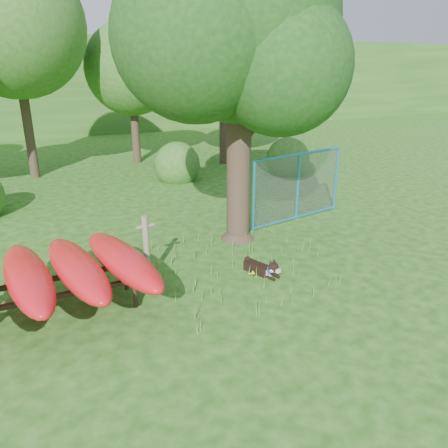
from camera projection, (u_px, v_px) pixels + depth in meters
name	position (u px, v px, depth m)	size (l,w,h in m)	color
ground	(241.00, 290.00, 8.83)	(80.00, 80.00, 0.00)	#1C4E0F
oak_tree	(238.00, 34.00, 9.77)	(5.96, 5.22, 7.41)	#35261C
wooden_post	(146.00, 247.00, 8.99)	(0.39, 0.14, 1.43)	#6E6652
kayak_rack	(53.00, 273.00, 7.73)	(3.53, 3.18, 1.07)	black
husky_dog	(263.00, 268.00, 9.42)	(0.50, 0.98, 0.45)	black
fence_section	(298.00, 187.00, 12.55)	(3.34, 0.65, 3.29)	teal
wildflower_clump	(252.00, 274.00, 9.08)	(0.11, 0.10, 0.24)	#4F862C
bg_tree_b	(13.00, 26.00, 15.76)	(5.20, 5.20, 8.22)	#35261C
bg_tree_c	(131.00, 69.00, 18.98)	(4.00, 4.00, 6.12)	#35261C
bg_tree_d	(223.00, 44.00, 18.42)	(4.80, 4.80, 7.50)	#35261C
bg_tree_e	(250.00, 45.00, 22.14)	(4.60, 4.60, 7.55)	#35261C
shrub_right	(287.00, 173.00, 18.26)	(1.80, 1.80, 1.80)	#2B5F1E
shrub_mid	(178.00, 180.00, 17.24)	(1.80, 1.80, 1.80)	#2B5F1E
wooded_hillside	(57.00, 83.00, 31.37)	(80.00, 12.00, 6.00)	#2B5F1E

